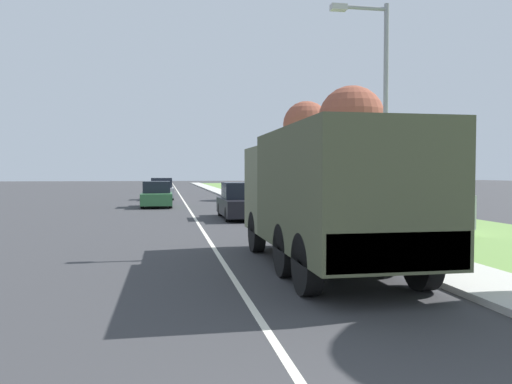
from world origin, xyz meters
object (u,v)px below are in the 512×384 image
object	(u,v)px
military_truck	(326,192)
car_nearest_ahead	(242,202)
car_fourth_ahead	(163,186)
lamp_post	(378,101)
car_third_ahead	(162,190)
car_second_ahead	(157,196)
pickup_truck	(405,205)

from	to	relation	value
military_truck	car_nearest_ahead	world-z (taller)	military_truck
car_fourth_ahead	lamp_post	distance (m)	43.58
military_truck	car_nearest_ahead	size ratio (longest dim) A/B	1.59
car_third_ahead	lamp_post	world-z (taller)	lamp_post
car_nearest_ahead	car_third_ahead	xyz separation A→B (m)	(-3.75, 17.29, 0.02)
military_truck	car_third_ahead	xyz separation A→B (m)	(-3.75, 29.53, -0.93)
military_truck	car_third_ahead	size ratio (longest dim) A/B	1.82
car_second_ahead	car_fourth_ahead	xyz separation A→B (m)	(0.25, 25.04, -0.04)
military_truck	pickup_truck	distance (m)	8.90
military_truck	car_fourth_ahead	bearing A→B (deg)	94.66
pickup_truck	car_second_ahead	bearing A→B (deg)	124.51
pickup_truck	car_third_ahead	bearing A→B (deg)	112.16
car_nearest_ahead	military_truck	bearing A→B (deg)	-90.01
car_second_ahead	lamp_post	xyz separation A→B (m)	(6.39, -17.97, 3.40)
military_truck	car_nearest_ahead	distance (m)	12.28
car_nearest_ahead	lamp_post	distance (m)	10.39
car_third_ahead	lamp_post	xyz separation A→B (m)	(6.16, -26.82, 3.36)
pickup_truck	military_truck	bearing A→B (deg)	-127.64
car_second_ahead	pickup_truck	xyz separation A→B (m)	(9.40, -13.67, 0.18)
car_nearest_ahead	car_second_ahead	distance (m)	9.33
car_nearest_ahead	car_fourth_ahead	xyz separation A→B (m)	(-3.73, 33.48, -0.07)
car_second_ahead	military_truck	bearing A→B (deg)	-79.11
military_truck	car_nearest_ahead	bearing A→B (deg)	89.99
military_truck	lamp_post	world-z (taller)	lamp_post
car_fourth_ahead	pickup_truck	world-z (taller)	pickup_truck
lamp_post	car_nearest_ahead	bearing A→B (deg)	104.18
car_second_ahead	car_fourth_ahead	size ratio (longest dim) A/B	0.81
military_truck	lamp_post	xyz separation A→B (m)	(2.41, 2.72, 2.43)
pickup_truck	lamp_post	xyz separation A→B (m)	(-3.01, -4.30, 3.23)
car_nearest_ahead	car_second_ahead	bearing A→B (deg)	115.26
military_truck	pickup_truck	size ratio (longest dim) A/B	1.34
car_nearest_ahead	pickup_truck	xyz separation A→B (m)	(5.41, -5.22, 0.15)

